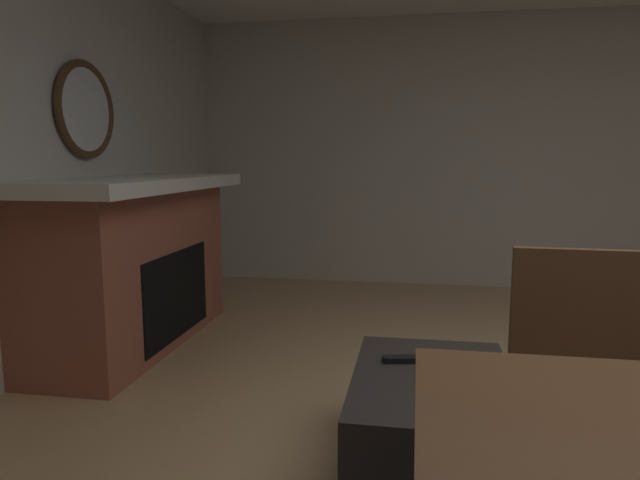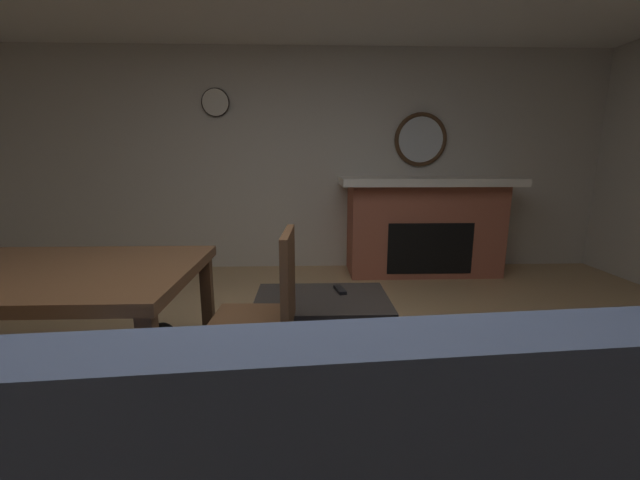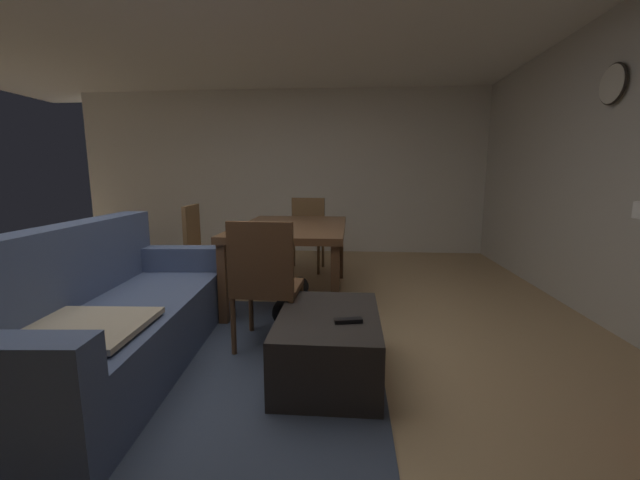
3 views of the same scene
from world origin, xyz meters
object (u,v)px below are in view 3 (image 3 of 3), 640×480
(dining_chair_west, at_px, (265,278))
(small_dog, at_px, (291,304))
(couch, at_px, (106,321))
(tv_remote, at_px, (348,321))
(dining_table, at_px, (292,232))
(dining_chair_north, at_px, (203,245))
(potted_plant, at_px, (132,250))
(dining_chair_east, at_px, (307,229))
(ottoman_coffee_table, at_px, (329,344))
(wall_clock, at_px, (613,84))

(dining_chair_west, bearing_deg, small_dog, -12.48)
(couch, relative_size, dining_chair_west, 2.25)
(tv_remote, bearing_deg, dining_chair_west, 41.07)
(couch, xyz_separation_m, dining_chair_west, (0.35, -0.93, 0.20))
(couch, relative_size, tv_remote, 13.10)
(dining_table, height_order, dining_chair_west, dining_chair_west)
(dining_chair_north, height_order, small_dog, dining_chair_north)
(dining_chair_north, bearing_deg, dining_chair_west, -143.00)
(dining_table, height_order, dining_chair_north, dining_chair_north)
(tv_remote, relative_size, dining_chair_north, 0.17)
(couch, height_order, potted_plant, couch)
(dining_chair_east, relative_size, potted_plant, 1.86)
(ottoman_coffee_table, distance_m, small_dog, 0.85)
(dining_table, bearing_deg, dining_chair_east, -0.29)
(tv_remote, distance_m, dining_chair_west, 0.73)
(couch, bearing_deg, dining_chair_east, -18.73)
(dining_chair_west, distance_m, potted_plant, 2.99)
(dining_chair_east, relative_size, dining_chair_west, 1.00)
(couch, distance_m, small_dog, 1.34)
(wall_clock, bearing_deg, couch, 108.22)
(ottoman_coffee_table, bearing_deg, dining_chair_east, 9.29)
(dining_table, bearing_deg, tv_remote, -160.90)
(ottoman_coffee_table, bearing_deg, small_dog, 24.43)
(couch, distance_m, dining_table, 1.86)
(small_dog, bearing_deg, dining_chair_east, 2.76)
(dining_table, bearing_deg, couch, 149.13)
(ottoman_coffee_table, height_order, dining_table, dining_table)
(dining_table, relative_size, dining_chair_north, 1.77)
(dining_chair_north, xyz_separation_m, small_dog, (-0.73, -1.01, -0.34))
(couch, distance_m, ottoman_coffee_table, 1.40)
(tv_remote, relative_size, dining_table, 0.10)
(dining_chair_north, bearing_deg, dining_chair_east, -36.90)
(small_dog, bearing_deg, dining_table, 7.71)
(couch, height_order, dining_table, couch)
(ottoman_coffee_table, xyz_separation_m, dining_table, (1.52, 0.45, 0.47))
(dining_table, distance_m, wall_clock, 2.93)
(potted_plant, bearing_deg, dining_table, -110.72)
(ottoman_coffee_table, height_order, dining_chair_east, dining_chair_east)
(ottoman_coffee_table, xyz_separation_m, wall_clock, (1.12, -2.16, 1.73))
(dining_chair_east, bearing_deg, dining_chair_north, 143.10)
(tv_remote, distance_m, small_dog, 1.05)
(dining_chair_north, bearing_deg, tv_remote, -137.87)
(ottoman_coffee_table, xyz_separation_m, dining_chair_east, (2.74, 0.45, 0.33))
(dining_chair_west, bearing_deg, couch, 110.73)
(tv_remote, xyz_separation_m, small_dog, (0.91, 0.47, -0.23))
(ottoman_coffee_table, bearing_deg, couch, 92.02)
(dining_chair_north, bearing_deg, dining_table, -89.43)
(dining_chair_west, relative_size, potted_plant, 1.86)
(dining_chair_north, bearing_deg, ottoman_coffee_table, -137.87)
(dining_chair_east, bearing_deg, small_dog, -177.24)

